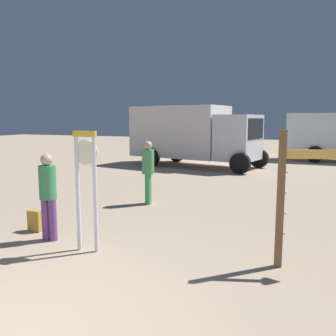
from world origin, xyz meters
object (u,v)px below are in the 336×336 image
Objects in this scene: arrow_sign at (307,178)px; backpack at (36,221)px; person_distant at (148,169)px; person_near_clock at (48,192)px; standing_clock at (86,178)px; box_truck_near at (192,133)px.

backpack is (-5.22, -0.23, -1.21)m from arrow_sign.
person_distant is (1.09, 3.10, 0.76)m from backpack.
backpack is (-0.66, 0.33, -0.72)m from person_near_clock.
standing_clock is at bearing -168.36° from arrow_sign.
box_truck_near is at bearing 100.68° from standing_clock.
backpack is 0.06× the size of box_truck_near.
person_distant is 8.37m from box_truck_near.
standing_clock reaches higher than person_near_clock.
arrow_sign is 12.47m from box_truck_near.
person_distant is at bearing 145.20° from arrow_sign.
person_near_clock is 3.46m from person_distant.
backpack is at bearing 153.55° from person_near_clock.
person_near_clock is 0.96× the size of person_distant.
box_truck_near reaches higher than person_distant.
standing_clock is 12.00m from box_truck_near.
arrow_sign is at bearing -62.44° from box_truck_near.
person_near_clock is (-1.02, 0.17, -0.38)m from standing_clock.
arrow_sign is 0.31× the size of box_truck_near.
box_truck_near is at bearing 117.56° from arrow_sign.
person_near_clock is at bearing -97.10° from person_distant.
backpack is (-1.68, 0.50, -1.10)m from standing_clock.
person_distant reaches higher than backpack.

